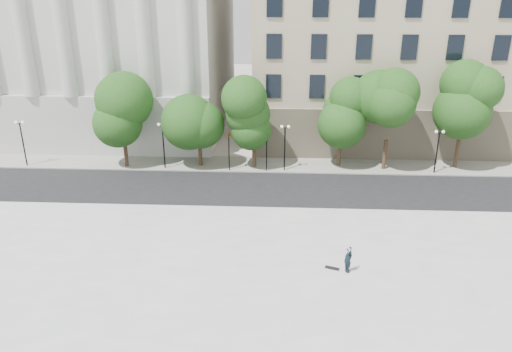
# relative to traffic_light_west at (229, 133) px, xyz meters

# --- Properties ---
(ground) EXTENTS (160.00, 160.00, 0.00)m
(ground) POSITION_rel_traffic_light_west_xyz_m (-0.12, -22.30, -3.62)
(ground) COLOR beige
(ground) RESTS_ON ground
(plaza) EXTENTS (44.00, 22.00, 0.45)m
(plaza) POSITION_rel_traffic_light_west_xyz_m (-0.12, -19.30, -3.40)
(plaza) COLOR silver
(plaza) RESTS_ON ground
(street) EXTENTS (60.00, 8.00, 0.02)m
(street) POSITION_rel_traffic_light_west_xyz_m (-0.12, -4.30, -3.61)
(street) COLOR black
(street) RESTS_ON ground
(far_sidewalk) EXTENTS (60.00, 4.00, 0.12)m
(far_sidewalk) POSITION_rel_traffic_light_west_xyz_m (-0.12, 1.70, -3.56)
(far_sidewalk) COLOR #A4A298
(far_sidewalk) RESTS_ON ground
(building_west) EXTENTS (31.50, 27.65, 25.60)m
(building_west) POSITION_rel_traffic_light_west_xyz_m (-17.12, 16.27, 9.26)
(building_west) COLOR beige
(building_west) RESTS_ON ground
(building_east) EXTENTS (36.00, 26.15, 23.00)m
(building_east) POSITION_rel_traffic_light_west_xyz_m (19.88, 16.61, 7.52)
(building_east) COLOR #B7A78B
(building_east) RESTS_ON ground
(traffic_light_west) EXTENTS (0.52, 1.61, 4.13)m
(traffic_light_west) POSITION_rel_traffic_light_west_xyz_m (0.00, 0.00, 0.00)
(traffic_light_west) COLOR black
(traffic_light_west) RESTS_ON ground
(traffic_light_east) EXTENTS (0.57, 1.66, 4.16)m
(traffic_light_east) POSITION_rel_traffic_light_west_xyz_m (3.39, 0.00, 0.03)
(traffic_light_east) COLOR black
(traffic_light_east) RESTS_ON ground
(person_lying) EXTENTS (1.57, 1.59, 0.45)m
(person_lying) POSITION_rel_traffic_light_west_xyz_m (8.63, -16.88, -2.95)
(person_lying) COLOR black
(person_lying) RESTS_ON plaza
(skateboard) EXTENTS (0.87, 0.49, 0.09)m
(skateboard) POSITION_rel_traffic_light_west_xyz_m (7.78, -16.55, -3.13)
(skateboard) COLOR black
(skateboard) RESTS_ON plaza
(street_trees) EXTENTS (34.79, 5.60, 7.95)m
(street_trees) POSITION_rel_traffic_light_west_xyz_m (6.31, 1.26, 1.54)
(street_trees) COLOR #382619
(street_trees) RESTS_ON ground
(lamp_posts) EXTENTS (38.43, 0.28, 4.42)m
(lamp_posts) POSITION_rel_traffic_light_west_xyz_m (-0.59, 0.30, -0.64)
(lamp_posts) COLOR black
(lamp_posts) RESTS_ON ground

